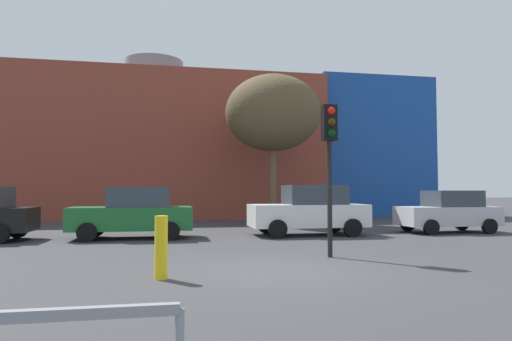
{
  "coord_description": "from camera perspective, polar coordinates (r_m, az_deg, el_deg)",
  "views": [
    {
      "loc": [
        -2.14,
        -9.1,
        1.63
      ],
      "look_at": [
        1.65,
        10.54,
        2.56
      ],
      "focal_mm": 31.61,
      "sensor_mm": 36.0,
      "label": 1
    }
  ],
  "objects": [
    {
      "name": "bollard_yellow_0",
      "position": [
        8.68,
        -11.92,
        -9.5
      ],
      "size": [
        0.24,
        0.24,
        1.17
      ],
      "primitive_type": "cylinder",
      "color": "yellow",
      "rests_on": "ground_plane"
    },
    {
      "name": "parked_car_1",
      "position": [
        16.26,
        -15.21,
        -5.2
      ],
      "size": [
        4.11,
        2.02,
        1.78
      ],
      "rotation": [
        0.0,
        0.0,
        3.14
      ],
      "color": "#1E662D",
      "rests_on": "ground_plane"
    },
    {
      "name": "parked_car_2",
      "position": [
        17.02,
        6.77,
        -5.02
      ],
      "size": [
        4.3,
        2.11,
        1.86
      ],
      "rotation": [
        0.0,
        0.0,
        3.14
      ],
      "color": "white",
      "rests_on": "ground_plane"
    },
    {
      "name": "ground_plane",
      "position": [
        9.49,
        2.31,
        -12.55
      ],
      "size": [
        200.0,
        200.0,
        0.0
      ],
      "primitive_type": "plane",
      "color": "#38383A"
    },
    {
      "name": "parked_car_3",
      "position": [
        19.56,
        23.17,
        -4.8
      ],
      "size": [
        3.85,
        1.89,
        1.67
      ],
      "rotation": [
        0.0,
        0.0,
        3.14
      ],
      "color": "silver",
      "rests_on": "ground_plane"
    },
    {
      "name": "building_backdrop",
      "position": [
        32.29,
        -12.85,
        2.51
      ],
      "size": [
        36.53,
        12.63,
        10.8
      ],
      "color": "brown",
      "rests_on": "ground_plane"
    },
    {
      "name": "traffic_light_island",
      "position": [
        11.42,
        9.3,
        3.24
      ],
      "size": [
        0.37,
        0.37,
        3.8
      ],
      "rotation": [
        0.0,
        0.0,
        -1.53
      ],
      "color": "black",
      "rests_on": "ground_plane"
    },
    {
      "name": "bare_tree_0",
      "position": [
        23.1,
        2.16,
        7.23
      ],
      "size": [
        4.86,
        4.86,
        7.56
      ],
      "color": "brown",
      "rests_on": "ground_plane"
    }
  ]
}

